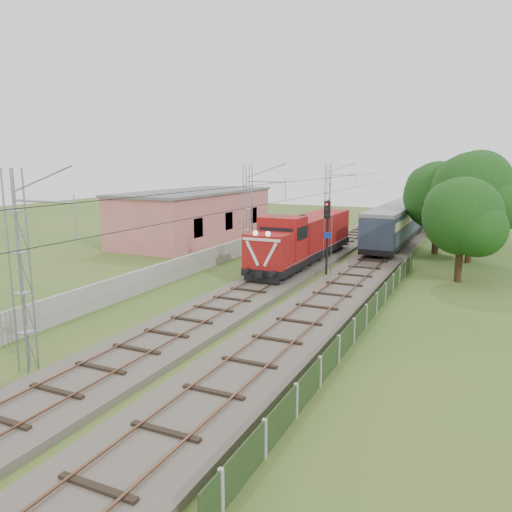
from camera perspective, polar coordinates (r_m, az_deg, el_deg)
The scene contains 14 objects.
ground at distance 26.24m, azimuth -6.59°, elevation -7.60°, with size 140.00×140.00×0.00m, color #325620.
track_main at distance 32.10m, azimuth -0.03°, elevation -3.77°, with size 4.20×70.00×0.45m.
track_side at distance 42.71m, azimuth 13.57°, elevation -0.41°, with size 4.20×80.00×0.45m.
catenary at distance 37.09m, azimuth -0.88°, elevation 4.28°, with size 3.31×70.00×8.00m.
boundary_wall at distance 39.26m, azimuth -5.53°, elevation -0.28°, with size 0.25×40.00×1.50m, color #9E9E99.
station_building at distance 53.51m, azimuth -6.89°, elevation 4.67°, with size 8.40×20.40×5.22m.
fence at distance 25.84m, azimuth 12.45°, elevation -6.68°, with size 0.12×32.00×1.20m.
locomotive at distance 39.97m, azimuth 5.52°, elevation 2.05°, with size 2.96×16.88×4.29m.
coach_rake at distance 73.56m, azimuth 18.70°, elevation 5.67°, with size 2.91×64.97×3.37m.
signal_post at distance 35.28m, azimuth 8.13°, elevation 3.50°, with size 0.61×0.48×5.60m.
tree_a at distance 36.72m, azimuth 22.61°, elevation 4.13°, with size 5.59×5.32×7.25m.
tree_b at distance 44.04m, azimuth 23.68°, elevation 6.50°, with size 6.99×6.66×9.06m.
tree_c at distance 47.34m, azimuth 20.22°, elevation 6.39°, with size 6.40×6.09×8.29m.
tree_d at distance 57.32m, azimuth 24.13°, elevation 7.48°, with size 7.28×6.93×9.44m.
Camera 1 is at (13.18, -21.14, 8.23)m, focal length 35.00 mm.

